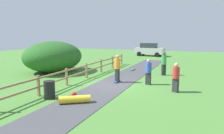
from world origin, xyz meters
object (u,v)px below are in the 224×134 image
at_px(trash_bin, 49,90).
at_px(skater_riding, 117,67).
at_px(skater_fallen, 75,99).
at_px(bystander_green, 164,62).
at_px(parked_car_silver, 150,50).
at_px(skateboard_loose, 133,69).
at_px(bystander_red, 176,76).
at_px(bush_large, 53,57).
at_px(bystander_blue, 148,71).

distance_m(trash_bin, skater_riding, 5.07).
bearing_deg(skater_fallen, trash_bin, 174.65).
relative_size(bystander_green, parked_car_silver, 0.43).
relative_size(skateboard_loose, bystander_red, 0.49).
xyz_separation_m(skater_fallen, parked_car_silver, (-1.54, 23.12, 0.76)).
xyz_separation_m(skater_riding, skateboard_loose, (-0.46, 5.10, -0.97)).
bearing_deg(skater_riding, bush_large, 164.51).
bearing_deg(skateboard_loose, trash_bin, -98.30).
relative_size(bush_large, skater_fallen, 3.89).
bearing_deg(skateboard_loose, skater_fallen, -89.19).
distance_m(skater_riding, bystander_blue, 2.06).
height_order(skater_riding, skateboard_loose, skater_riding).
xyz_separation_m(skateboard_loose, bystander_red, (4.33, -6.12, 0.83)).
xyz_separation_m(trash_bin, skater_riding, (1.89, 4.67, 0.61)).
distance_m(trash_bin, bystander_green, 9.53).
bearing_deg(parked_car_silver, skater_riding, -84.20).
height_order(bush_large, parked_car_silver, bush_large).
bearing_deg(trash_bin, bystander_green, 62.82).
relative_size(skater_riding, bystander_red, 1.11).
distance_m(skater_riding, bystander_green, 4.53).
distance_m(bush_large, parked_car_silver, 17.15).
bearing_deg(bystander_green, bystander_blue, -96.51).
bearing_deg(skater_riding, skateboard_loose, 95.18).
bearing_deg(bystander_blue, bystander_green, 83.49).
bearing_deg(bystander_green, bush_large, -167.66).
bearing_deg(bystander_green, skater_fallen, -107.90).
relative_size(skater_riding, bystander_blue, 1.12).
height_order(trash_bin, bystander_blue, bystander_blue).
relative_size(bush_large, skater_riding, 2.97).
height_order(bystander_red, bystander_green, bystander_green).
relative_size(skater_riding, skater_fallen, 1.31).
distance_m(bush_large, bystander_red, 10.82).
height_order(trash_bin, bystander_red, bystander_red).
distance_m(skater_riding, bystander_red, 4.00).
distance_m(bystander_red, bystander_green, 5.02).
bearing_deg(bush_large, skater_riding, -15.49).
xyz_separation_m(trash_bin, bystander_blue, (3.94, 4.86, 0.46)).
bearing_deg(bystander_red, skater_riding, 165.18).
relative_size(skateboard_loose, bystander_green, 0.44).
bearing_deg(skateboard_loose, skater_riding, -84.82).
distance_m(skateboard_loose, bystander_green, 3.34).
bearing_deg(bystander_red, bush_large, 164.76).
xyz_separation_m(bystander_red, bystander_green, (-1.40, 4.82, 0.12)).
xyz_separation_m(bush_large, skater_fallen, (6.25, -6.63, -1.12)).
height_order(skater_fallen, bystander_red, bystander_red).
relative_size(skater_fallen, bystander_blue, 0.85).
distance_m(bush_large, skater_riding, 6.83).
xyz_separation_m(skater_fallen, skateboard_loose, (-0.14, 9.91, -0.11)).
height_order(skateboard_loose, bystander_red, bystander_red).
bearing_deg(bystander_blue, trash_bin, -128.98).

